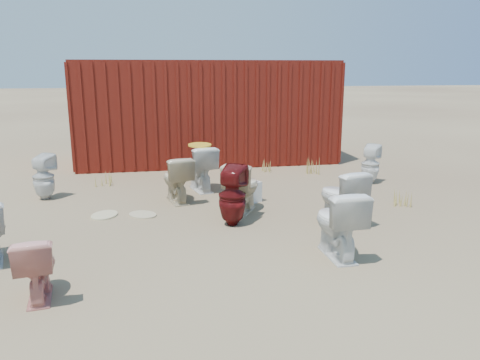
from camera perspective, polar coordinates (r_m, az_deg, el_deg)
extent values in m
plane|color=brown|center=(6.79, 0.91, -5.68)|extent=(100.00, 100.00, 0.00)
cube|color=#4A0F0C|center=(11.61, -4.09, 8.38)|extent=(6.00, 2.40, 2.40)
imported|color=tan|center=(5.08, -23.59, -9.65)|extent=(0.46, 0.70, 0.67)
imported|color=silver|center=(6.94, 12.20, -2.04)|extent=(0.64, 0.89, 0.82)
imported|color=#550E0F|center=(6.73, -0.94, -1.94)|extent=(0.54, 0.55, 0.88)
imported|color=white|center=(5.75, 11.83, -5.13)|extent=(0.50, 0.84, 0.85)
imported|color=silver|center=(8.77, -22.84, 0.34)|extent=(0.48, 0.49, 0.79)
imported|color=#C0AF8C|center=(8.00, -7.75, 0.11)|extent=(0.61, 0.86, 0.79)
imported|color=beige|center=(7.37, 0.28, -0.82)|extent=(0.78, 0.92, 0.82)
imported|color=white|center=(8.71, -4.87, 1.46)|extent=(0.65, 0.91, 0.84)
imported|color=white|center=(9.56, 15.61, 1.87)|extent=(0.50, 0.50, 0.77)
ellipsoid|color=gold|center=(8.63, -4.93, 4.28)|extent=(0.43, 0.53, 0.02)
cube|color=silver|center=(7.89, 0.89, -1.60)|extent=(0.53, 0.42, 0.35)
ellipsoid|color=#C6BE8F|center=(7.56, -16.20, -4.14)|extent=(0.52, 0.59, 0.02)
ellipsoid|color=tan|center=(7.44, -11.77, -4.16)|extent=(0.59, 0.58, 0.02)
cone|color=olive|center=(9.52, -16.36, 0.21)|extent=(0.36, 0.36, 0.27)
cone|color=olive|center=(8.88, -0.88, -0.19)|extent=(0.32, 0.32, 0.26)
cone|color=olive|center=(10.23, 9.04, 1.76)|extent=(0.36, 0.36, 0.36)
cone|color=olive|center=(9.77, -5.33, 1.07)|extent=(0.30, 0.30, 0.27)
cone|color=olive|center=(10.30, 3.46, 1.82)|extent=(0.34, 0.34, 0.30)
cone|color=olive|center=(8.20, 18.88, -2.06)|extent=(0.28, 0.28, 0.27)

